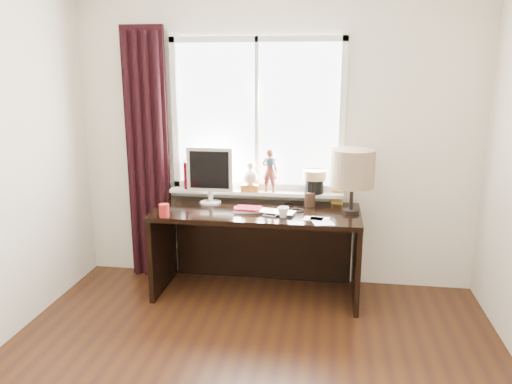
% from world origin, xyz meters
% --- Properties ---
extents(wall_back, '(3.50, 0.00, 2.60)m').
position_xyz_m(wall_back, '(0.00, 2.00, 1.30)').
color(wall_back, beige).
rests_on(wall_back, ground).
extents(laptop, '(0.36, 0.27, 0.03)m').
position_xyz_m(laptop, '(0.06, 1.54, 0.76)').
color(laptop, silver).
rests_on(laptop, desk).
extents(mug, '(0.12, 0.12, 0.09)m').
position_xyz_m(mug, '(0.14, 1.46, 0.79)').
color(mug, white).
rests_on(mug, desk).
extents(red_cup, '(0.08, 0.08, 0.10)m').
position_xyz_m(red_cup, '(-0.79, 1.33, 0.80)').
color(red_cup, maroon).
rests_on(red_cup, desk).
extents(window, '(1.52, 0.22, 1.40)m').
position_xyz_m(window, '(-0.14, 1.95, 1.31)').
color(window, white).
rests_on(window, ground).
extents(curtain, '(0.38, 0.09, 2.25)m').
position_xyz_m(curtain, '(-1.13, 1.91, 1.12)').
color(curtain, black).
rests_on(curtain, floor).
extents(desk, '(1.70, 0.70, 0.75)m').
position_xyz_m(desk, '(-0.10, 1.73, 0.51)').
color(desk, black).
rests_on(desk, floor).
extents(monitor, '(0.40, 0.18, 0.49)m').
position_xyz_m(monitor, '(-0.53, 1.78, 1.03)').
color(monitor, beige).
rests_on(monitor, desk).
extents(notebook_stack, '(0.24, 0.19, 0.03)m').
position_xyz_m(notebook_stack, '(-0.17, 1.59, 0.77)').
color(notebook_stack, beige).
rests_on(notebook_stack, desk).
extents(brush_holder, '(0.09, 0.09, 0.25)m').
position_xyz_m(brush_holder, '(0.33, 1.81, 0.81)').
color(brush_holder, black).
rests_on(brush_holder, desk).
extents(icon_frame, '(0.10, 0.04, 0.13)m').
position_xyz_m(icon_frame, '(0.56, 1.92, 0.81)').
color(icon_frame, gold).
rests_on(icon_frame, desk).
extents(table_lamp, '(0.35, 0.35, 0.52)m').
position_xyz_m(table_lamp, '(0.67, 1.66, 1.11)').
color(table_lamp, black).
rests_on(table_lamp, desk).
extents(loose_papers, '(0.25, 0.25, 0.00)m').
position_xyz_m(loose_papers, '(0.42, 1.41, 0.75)').
color(loose_papers, white).
rests_on(loose_papers, desk).
extents(desk_cables, '(0.26, 0.43, 0.01)m').
position_xyz_m(desk_cables, '(0.16, 1.64, 0.75)').
color(desk_cables, black).
rests_on(desk_cables, desk).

